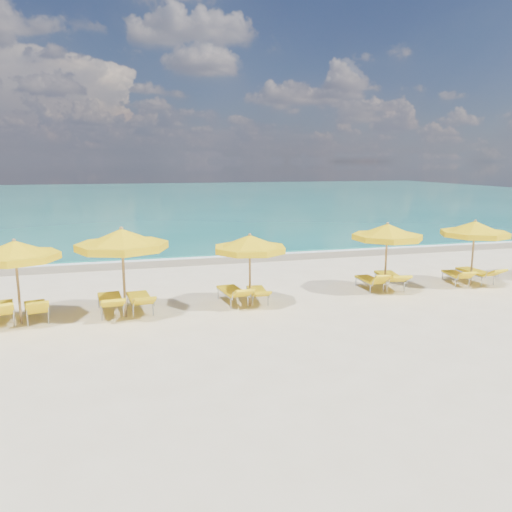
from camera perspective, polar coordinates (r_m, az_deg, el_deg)
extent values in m
plane|color=beige|center=(16.06, 1.44, -5.18)|extent=(120.00, 120.00, 0.00)
cube|color=#136E64|center=(63.09, -11.43, 6.53)|extent=(120.00, 80.00, 0.30)
cube|color=tan|center=(23.05, -3.92, -0.30)|extent=(120.00, 2.60, 0.01)
cube|color=white|center=(23.82, -4.31, 0.06)|extent=(120.00, 1.20, 0.03)
cube|color=white|center=(32.11, -18.01, 2.33)|extent=(14.00, 0.36, 0.05)
cube|color=white|center=(40.98, 2.39, 4.56)|extent=(18.00, 0.30, 0.05)
cylinder|color=#A17F50|center=(15.06, -25.56, -2.85)|extent=(0.07, 0.07, 2.28)
cone|color=yellow|center=(14.89, -25.86, 0.74)|extent=(2.36, 2.36, 0.46)
cylinder|color=yellow|center=(14.92, -25.79, -0.11)|extent=(2.38, 2.38, 0.18)
sphere|color=#A17F50|center=(14.85, -25.93, 1.62)|extent=(0.10, 0.10, 0.10)
cylinder|color=#A17F50|center=(14.66, -14.89, -2.02)|extent=(0.08, 0.08, 2.51)
cone|color=yellow|center=(14.47, -15.09, 2.05)|extent=(2.66, 2.66, 0.50)
cylinder|color=yellow|center=(14.51, -15.04, 1.09)|extent=(2.68, 2.68, 0.20)
sphere|color=#A17F50|center=(14.44, -15.14, 3.06)|extent=(0.11, 0.11, 0.11)
cylinder|color=#A17F50|center=(15.26, -0.70, -1.80)|extent=(0.07, 0.07, 2.18)
cone|color=yellow|center=(15.09, -0.71, 1.60)|extent=(2.61, 2.61, 0.44)
cylinder|color=yellow|center=(15.12, -0.71, 0.80)|extent=(2.63, 2.63, 0.17)
sphere|color=#A17F50|center=(15.05, -0.71, 2.44)|extent=(0.10, 0.10, 0.10)
cylinder|color=#A17F50|center=(17.57, 14.63, -0.28)|extent=(0.07, 0.07, 2.30)
cone|color=yellow|center=(17.42, 14.78, 2.84)|extent=(3.01, 3.01, 0.46)
cylinder|color=yellow|center=(17.45, 14.75, 2.11)|extent=(3.03, 3.03, 0.18)
sphere|color=#A17F50|center=(17.39, 14.82, 3.61)|extent=(0.10, 0.10, 0.10)
cylinder|color=#A17F50|center=(19.47, 23.52, 0.20)|extent=(0.07, 0.07, 2.29)
cone|color=yellow|center=(19.33, 23.73, 3.00)|extent=(2.47, 2.47, 0.46)
cylinder|color=yellow|center=(19.36, 23.68, 2.35)|extent=(2.49, 2.49, 0.18)
sphere|color=#A17F50|center=(19.31, 23.79, 3.69)|extent=(0.10, 0.10, 0.10)
cube|color=yellow|center=(15.68, -27.11, -5.26)|extent=(0.89, 1.48, 0.09)
cube|color=yellow|center=(14.71, -27.15, -5.49)|extent=(0.72, 0.70, 0.45)
cube|color=yellow|center=(15.52, -23.86, -5.30)|extent=(0.81, 1.34, 0.08)
cube|color=yellow|center=(14.65, -23.70, -5.42)|extent=(0.65, 0.60, 0.44)
cube|color=yellow|center=(15.38, -16.32, -4.72)|extent=(0.77, 1.50, 0.09)
cube|color=yellow|center=(14.35, -16.04, -5.18)|extent=(0.70, 0.71, 0.37)
cube|color=yellow|center=(15.39, -13.18, -4.65)|extent=(0.74, 1.41, 0.08)
cube|color=yellow|center=(14.43, -12.65, -5.04)|extent=(0.67, 0.67, 0.37)
cube|color=yellow|center=(15.82, -2.77, -3.98)|extent=(0.76, 1.40, 0.08)
cube|color=yellow|center=(14.93, -1.54, -4.26)|extent=(0.67, 0.66, 0.37)
cube|color=yellow|center=(16.00, 0.14, -3.99)|extent=(0.63, 1.21, 0.07)
cube|color=yellow|center=(15.18, 0.68, -4.36)|extent=(0.57, 0.58, 0.28)
cube|color=yellow|center=(17.93, 12.78, -2.62)|extent=(0.54, 1.19, 0.07)
cube|color=yellow|center=(17.20, 14.04, -2.62)|extent=(0.53, 0.48, 0.41)
cube|color=yellow|center=(18.31, 14.96, -2.20)|extent=(0.92, 1.54, 0.09)
cube|color=yellow|center=(17.33, 16.07, -2.50)|extent=(0.76, 0.77, 0.36)
cube|color=yellow|center=(19.70, 21.80, -1.93)|extent=(0.77, 1.28, 0.07)
cube|color=yellow|center=(18.94, 22.90, -2.04)|extent=(0.63, 0.62, 0.35)
cube|color=yellow|center=(20.23, 23.69, -1.62)|extent=(0.69, 1.39, 0.08)
cube|color=yellow|center=(19.53, 25.62, -1.75)|extent=(0.64, 0.64, 0.36)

